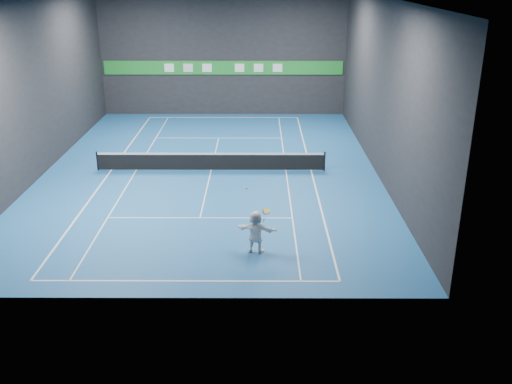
{
  "coord_description": "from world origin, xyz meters",
  "views": [
    {
      "loc": [
        2.59,
        -29.52,
        10.33
      ],
      "look_at": [
        2.5,
        -7.06,
        1.5
      ],
      "focal_mm": 40.0,
      "sensor_mm": 36.0,
      "label": 1
    }
  ],
  "objects_px": {
    "tennis_ball": "(246,188)",
    "tennis_net": "(211,161)",
    "player": "(256,232)",
    "tennis_racket": "(266,212)"
  },
  "relations": [
    {
      "from": "tennis_ball",
      "to": "tennis_net",
      "type": "bearing_deg",
      "value": 102.81
    },
    {
      "from": "tennis_ball",
      "to": "tennis_racket",
      "type": "height_order",
      "value": "tennis_ball"
    },
    {
      "from": "tennis_ball",
      "to": "tennis_net",
      "type": "xyz_separation_m",
      "value": [
        -2.14,
        9.41,
        -2.03
      ]
    },
    {
      "from": "tennis_net",
      "to": "tennis_racket",
      "type": "relative_size",
      "value": 20.66
    },
    {
      "from": "player",
      "to": "tennis_racket",
      "type": "height_order",
      "value": "tennis_racket"
    },
    {
      "from": "player",
      "to": "tennis_ball",
      "type": "xyz_separation_m",
      "value": [
        -0.36,
        0.2,
        1.71
      ]
    },
    {
      "from": "tennis_net",
      "to": "tennis_racket",
      "type": "xyz_separation_m",
      "value": [
        2.88,
        -9.57,
        1.11
      ]
    },
    {
      "from": "tennis_ball",
      "to": "tennis_net",
      "type": "relative_size",
      "value": 0.01
    },
    {
      "from": "tennis_ball",
      "to": "tennis_net",
      "type": "distance_m",
      "value": 9.87
    },
    {
      "from": "player",
      "to": "tennis_net",
      "type": "distance_m",
      "value": 9.94
    }
  ]
}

